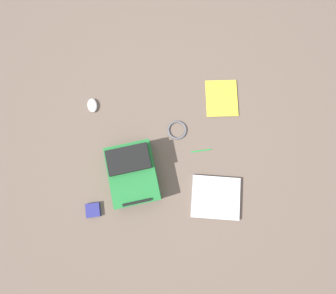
{
  "coord_description": "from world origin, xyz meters",
  "views": [
    {
      "loc": [
        -0.05,
        0.3,
        1.77
      ],
      "look_at": [
        -0.03,
        0.03,
        0.02
      ],
      "focal_mm": 28.31,
      "sensor_mm": 36.0,
      "label": 1
    }
  ],
  "objects": [
    {
      "name": "laptop",
      "position": [
        -0.37,
        0.34,
        0.02
      ],
      "size": [
        0.32,
        0.28,
        0.03
      ],
      "color": "#929296",
      "rests_on": "ground_plane"
    },
    {
      "name": "pen_black",
      "position": [
        -0.25,
        0.04,
        0.0
      ],
      "size": [
        0.14,
        0.04,
        0.01
      ],
      "primitive_type": "cylinder",
      "rotation": [
        1.57,
        0.0,
        4.94
      ],
      "color": "#198C33",
      "rests_on": "ground_plane"
    },
    {
      "name": "book_red",
      "position": [
        -0.37,
        -0.34,
        0.01
      ],
      "size": [
        0.24,
        0.28,
        0.01
      ],
      "color": "silver",
      "rests_on": "ground_plane"
    },
    {
      "name": "ground_plane",
      "position": [
        0.0,
        0.0,
        0.0
      ],
      "size": [
        3.89,
        3.89,
        0.0
      ],
      "primitive_type": "plane",
      "color": "brown"
    },
    {
      "name": "computer_mouse",
      "position": [
        0.52,
        -0.21,
        0.02
      ],
      "size": [
        0.09,
        0.11,
        0.03
      ],
      "primitive_type": "ellipsoid",
      "rotation": [
        0.0,
        0.0,
        0.28
      ],
      "color": "silver",
      "rests_on": "ground_plane"
    },
    {
      "name": "earbud_pouch",
      "position": [
        0.42,
        0.49,
        0.01
      ],
      "size": [
        0.11,
        0.11,
        0.03
      ],
      "primitive_type": "cube",
      "rotation": [
        0.0,
        0.0,
        0.22
      ],
      "color": "navy",
      "rests_on": "ground_plane"
    },
    {
      "name": "backpack",
      "position": [
        0.18,
        0.23,
        0.08
      ],
      "size": [
        0.39,
        0.45,
        0.19
      ],
      "color": "#1E662D",
      "rests_on": "ground_plane"
    },
    {
      "name": "cable_coil",
      "position": [
        -0.08,
        -0.09,
        0.01
      ],
      "size": [
        0.13,
        0.13,
        0.01
      ],
      "primitive_type": "torus",
      "color": "#4C4C51",
      "rests_on": "ground_plane"
    }
  ]
}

